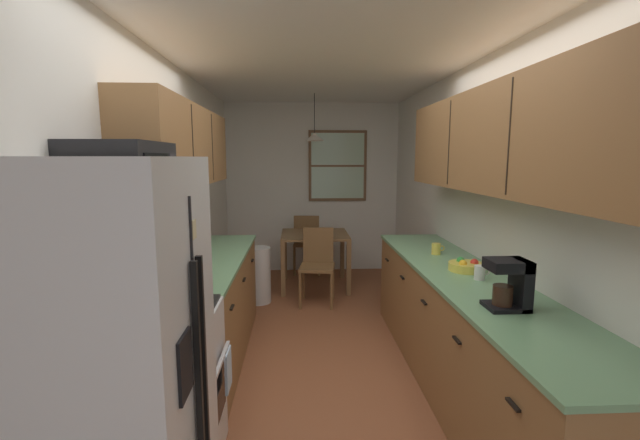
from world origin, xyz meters
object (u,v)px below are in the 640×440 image
stove_range (159,390)px  mug_by_coffeemaker (436,249)px  dining_chair_far (307,241)px  trash_bin (259,275)px  dining_chair_near (318,262)px  refrigerator (104,391)px  dining_table (315,242)px  microwave_over_range (123,174)px  fruit_bowl (466,266)px  storage_canister (180,272)px  coffee_maker (512,283)px  mug_spare (480,273)px

stove_range → mug_by_coffeemaker: stove_range is taller
dining_chair_far → trash_bin: dining_chair_far is taller
dining_chair_near → mug_by_coffeemaker: mug_by_coffeemaker is taller
refrigerator → dining_chair_near: (0.96, 3.43, -0.37)m
dining_table → dining_chair_near: (0.01, -0.63, -0.12)m
refrigerator → microwave_over_range: microwave_over_range is taller
dining_chair_near → fruit_bowl: size_ratio=3.49×
dining_chair_far → storage_canister: (-0.91, -3.47, 0.49)m
refrigerator → fruit_bowl: 2.50m
dining_table → dining_chair_near: dining_chair_near is taller
coffee_maker → refrigerator: bearing=-159.9°
mug_by_coffeemaker → mug_spare: (0.05, -0.78, 0.00)m
refrigerator → mug_by_coffeemaker: 2.82m
refrigerator → coffee_maker: size_ratio=6.19×
mug_spare → stove_range: bearing=-164.1°
refrigerator → trash_bin: refrigerator is taller
refrigerator → dining_table: (0.96, 4.06, -0.25)m
dining_chair_far → trash_bin: bearing=-116.4°
stove_range → dining_chair_near: size_ratio=1.22×
stove_range → trash_bin: 2.78m
dining_table → storage_canister: 3.03m
coffee_maker → mug_by_coffeemaker: (0.02, 1.35, -0.10)m
stove_range → fruit_bowl: size_ratio=4.26×
microwave_over_range → mug_spare: 2.33m
microwave_over_range → coffee_maker: (2.08, 0.01, -0.61)m
dining_chair_near → fruit_bowl: bearing=-61.8°
refrigerator → trash_bin: 3.51m
dining_chair_far → mug_spare: 3.63m
mug_spare → microwave_over_range: bearing=-164.9°
mug_by_coffeemaker → trash_bin: bearing=140.2°
dining_chair_near → trash_bin: dining_chair_near is taller
dining_chair_near → dining_chair_far: bearing=94.3°
mug_by_coffeemaker → mug_spare: size_ratio=1.05×
refrigerator → storage_canister: bearing=92.1°
mug_by_coffeemaker → mug_spare: same height
fruit_bowl → microwave_over_range: bearing=-159.2°
dining_table → trash_bin: dining_table is taller
coffee_maker → fruit_bowl: 0.81m
dining_table → dining_chair_far: bearing=97.8°
coffee_maker → storage_canister: bearing=165.3°
dining_chair_near → dining_table: bearing=90.7°
refrigerator → mug_spare: (1.99, 1.27, 0.08)m
refrigerator → mug_spare: 2.37m
dining_chair_near → refrigerator: bearing=-105.7°
stove_range → coffee_maker: bearing=0.3°
stove_range → mug_spare: (2.03, 0.58, 0.48)m
mug_by_coffeemaker → fruit_bowl: size_ratio=0.45×
trash_bin → microwave_over_range: bearing=-98.4°
microwave_over_range → fruit_bowl: size_ratio=2.31×
dining_chair_near → dining_chair_far: size_ratio=1.00×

